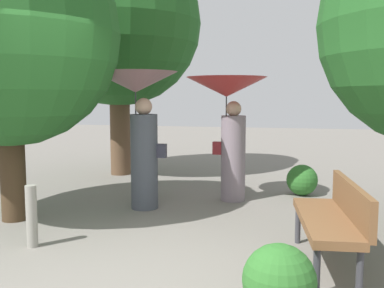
{
  "coord_description": "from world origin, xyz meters",
  "views": [
    {
      "loc": [
        1.56,
        -3.31,
        1.64
      ],
      "look_at": [
        0.0,
        3.18,
        0.92
      ],
      "focal_mm": 40.86,
      "sensor_mm": 36.0,
      "label": 1
    }
  ],
  "objects_px": {
    "park_bench": "(334,215)",
    "tree_near_left": "(118,10)",
    "person_left": "(139,109)",
    "person_right": "(229,108)",
    "path_marker_post": "(32,216)",
    "tree_mid_left": "(6,17)"
  },
  "relations": [
    {
      "from": "park_bench",
      "to": "tree_near_left",
      "type": "xyz_separation_m",
      "value": [
        -3.99,
        4.28,
        2.9
      ]
    },
    {
      "from": "person_left",
      "to": "park_bench",
      "type": "xyz_separation_m",
      "value": [
        2.6,
        -1.7,
        -0.96
      ]
    },
    {
      "from": "person_right",
      "to": "path_marker_post",
      "type": "relative_size",
      "value": 2.83
    },
    {
      "from": "tree_near_left",
      "to": "path_marker_post",
      "type": "xyz_separation_m",
      "value": [
        0.83,
        -4.46,
        -3.07
      ]
    },
    {
      "from": "tree_near_left",
      "to": "tree_mid_left",
      "type": "bearing_deg",
      "value": -90.36
    },
    {
      "from": "park_bench",
      "to": "person_right",
      "type": "bearing_deg",
      "value": -156.78
    },
    {
      "from": "person_left",
      "to": "person_right",
      "type": "xyz_separation_m",
      "value": [
        1.19,
        0.79,
        -0.01
      ]
    },
    {
      "from": "park_bench",
      "to": "path_marker_post",
      "type": "xyz_separation_m",
      "value": [
        -3.16,
        -0.18,
        -0.17
      ]
    },
    {
      "from": "person_right",
      "to": "park_bench",
      "type": "height_order",
      "value": "person_right"
    },
    {
      "from": "person_left",
      "to": "tree_near_left",
      "type": "relative_size",
      "value": 0.37
    },
    {
      "from": "person_right",
      "to": "person_left",
      "type": "bearing_deg",
      "value": 118.06
    },
    {
      "from": "person_right",
      "to": "tree_near_left",
      "type": "relative_size",
      "value": 0.36
    },
    {
      "from": "path_marker_post",
      "to": "tree_mid_left",
      "type": "bearing_deg",
      "value": 134.08
    },
    {
      "from": "tree_near_left",
      "to": "path_marker_post",
      "type": "distance_m",
      "value": 5.48
    },
    {
      "from": "person_right",
      "to": "tree_near_left",
      "type": "xyz_separation_m",
      "value": [
        -2.58,
        1.8,
        1.95
      ]
    },
    {
      "from": "person_left",
      "to": "park_bench",
      "type": "distance_m",
      "value": 3.25
    },
    {
      "from": "tree_mid_left",
      "to": "path_marker_post",
      "type": "height_order",
      "value": "tree_mid_left"
    },
    {
      "from": "person_left",
      "to": "person_right",
      "type": "relative_size",
      "value": 1.03
    },
    {
      "from": "tree_mid_left",
      "to": "person_left",
      "type": "bearing_deg",
      "value": 35.1
    },
    {
      "from": "person_right",
      "to": "path_marker_post",
      "type": "bearing_deg",
      "value": 141.35
    },
    {
      "from": "person_left",
      "to": "tree_near_left",
      "type": "distance_m",
      "value": 3.52
    },
    {
      "from": "tree_near_left",
      "to": "path_marker_post",
      "type": "relative_size",
      "value": 7.78
    }
  ]
}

